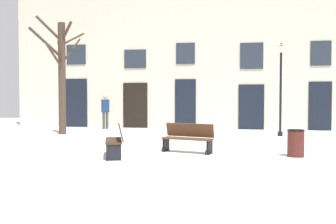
# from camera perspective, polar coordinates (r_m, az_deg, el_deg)

# --- Properties ---
(ground_plane) EXTENTS (31.72, 31.72, 0.00)m
(ground_plane) POSITION_cam_1_polar(r_m,az_deg,el_deg) (13.56, -1.27, -5.18)
(ground_plane) COLOR white
(building_facade) EXTENTS (19.83, 0.60, 8.43)m
(building_facade) POSITION_cam_1_polar(r_m,az_deg,el_deg) (22.00, 3.22, 8.79)
(building_facade) COLOR beige
(building_facade) RESTS_ON ground
(tree_near_facade) EXTENTS (1.88, 2.83, 5.35)m
(tree_near_facade) POSITION_cam_1_polar(r_m,az_deg,el_deg) (19.13, -14.76, 5.41)
(tree_near_facade) COLOR #423326
(tree_near_facade) RESTS_ON ground
(streetlamp) EXTENTS (0.30, 0.30, 4.05)m
(streetlamp) POSITION_cam_1_polar(r_m,az_deg,el_deg) (18.32, 15.53, 4.43)
(streetlamp) COLOR black
(streetlamp) RESTS_ON ground
(litter_bin) EXTENTS (0.50, 0.50, 0.78)m
(litter_bin) POSITION_cam_1_polar(r_m,az_deg,el_deg) (12.35, 17.48, -4.18)
(litter_bin) COLOR #4C1E19
(litter_bin) RESTS_ON ground
(bench_back_to_back_left) EXTENTS (0.99, 1.71, 0.93)m
(bench_back_to_back_left) POSITION_cam_1_polar(r_m,az_deg,el_deg) (11.91, -7.36, -3.95)
(bench_back_to_back_left) COLOR #3D2819
(bench_back_to_back_left) RESTS_ON ground
(bench_near_center_tree) EXTENTS (1.67, 0.90, 0.91)m
(bench_near_center_tree) POSITION_cam_1_polar(r_m,az_deg,el_deg) (12.63, 2.82, -3.62)
(bench_near_center_tree) COLOR #51331E
(bench_near_center_tree) RESTS_ON ground
(person_strolling) EXTENTS (0.44, 0.39, 1.83)m
(person_strolling) POSITION_cam_1_polar(r_m,az_deg,el_deg) (21.66, -8.78, 0.36)
(person_strolling) COLOR #403D3A
(person_strolling) RESTS_ON ground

